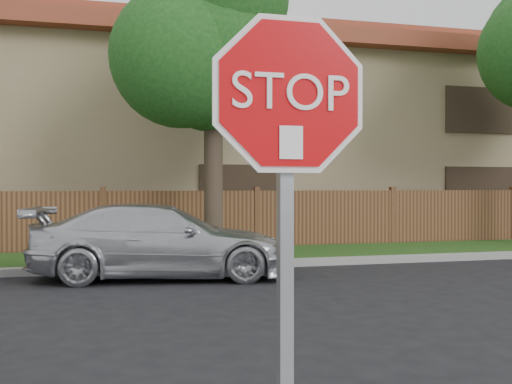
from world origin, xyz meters
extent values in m
cube|color=gray|center=(0.00, 8.15, 0.07)|extent=(70.00, 0.30, 0.15)
cube|color=#1E4714|center=(0.00, 9.80, 0.06)|extent=(70.00, 3.00, 0.12)
cube|color=#4D2C1B|center=(0.00, 11.40, 0.80)|extent=(70.00, 0.12, 1.60)
cube|color=#9A8860|center=(0.00, 17.00, 3.00)|extent=(34.00, 8.00, 6.00)
cube|color=brown|center=(0.00, 17.00, 6.25)|extent=(35.20, 9.20, 0.50)
cube|color=brown|center=(0.00, 17.00, 6.85)|extent=(33.00, 5.50, 0.70)
cylinder|color=#382B21|center=(2.50, 9.70, 1.96)|extent=(0.44, 0.44, 3.92)
sphere|color=#154718|center=(2.50, 9.70, 4.90)|extent=(3.80, 3.80, 3.80)
sphere|color=#154718|center=(3.40, 10.00, 4.34)|extent=(3.00, 3.00, 3.00)
sphere|color=#154718|center=(1.70, 9.30, 4.62)|extent=(3.20, 3.20, 3.20)
cube|color=gray|center=(0.75, -1.44, 1.25)|extent=(0.06, 0.06, 2.30)
cylinder|color=white|center=(0.75, -1.50, 2.15)|extent=(1.01, 0.02, 1.01)
cylinder|color=#C4070B|center=(0.75, -1.51, 2.15)|extent=(0.93, 0.02, 0.93)
cube|color=white|center=(0.75, -1.53, 1.93)|extent=(0.11, 0.00, 0.15)
imported|color=silver|center=(1.03, 7.16, 0.69)|extent=(5.01, 2.61, 1.39)
camera|label=1|loc=(-0.09, -4.09, 1.74)|focal=42.00mm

